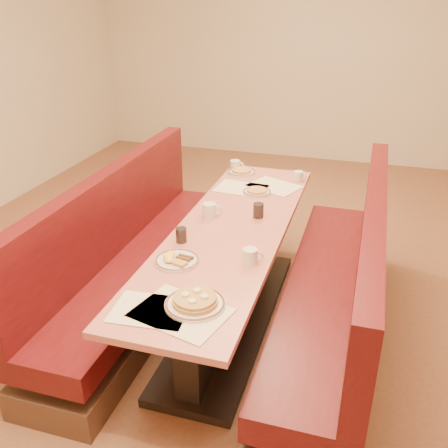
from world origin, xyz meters
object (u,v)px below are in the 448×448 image
(eggs_plate, at_px, (176,260))
(booth_right, at_px, (338,296))
(pancake_plate, at_px, (195,302))
(soda_tumbler_near, at_px, (181,235))
(coffee_mug_a, at_px, (251,256))
(soda_tumbler_mid, at_px, (258,210))
(coffee_mug_b, at_px, (210,210))
(coffee_mug_d, at_px, (236,166))
(coffee_mug_c, at_px, (299,176))
(diner_table, at_px, (230,277))
(booth_left, at_px, (134,263))

(eggs_plate, bearing_deg, booth_right, 29.85)
(pancake_plate, relative_size, soda_tumbler_near, 3.26)
(eggs_plate, distance_m, coffee_mug_a, 0.43)
(soda_tumbler_mid, bearing_deg, booth_right, -20.61)
(booth_right, height_order, coffee_mug_b, booth_right)
(booth_right, relative_size, pancake_plate, 8.21)
(booth_right, relative_size, coffee_mug_d, 20.40)
(soda_tumbler_near, bearing_deg, coffee_mug_c, 67.84)
(coffee_mug_a, bearing_deg, coffee_mug_d, 93.72)
(coffee_mug_d, bearing_deg, booth_right, -55.63)
(coffee_mug_d, height_order, soda_tumbler_near, same)
(coffee_mug_b, xyz_separation_m, soda_tumbler_mid, (0.32, 0.09, -0.00))
(soda_tumbler_mid, bearing_deg, eggs_plate, -112.41)
(diner_table, bearing_deg, soda_tumbler_mid, 59.53)
(coffee_mug_a, relative_size, coffee_mug_d, 0.98)
(booth_left, xyz_separation_m, coffee_mug_b, (0.54, 0.13, 0.44))
(pancake_plate, relative_size, coffee_mug_a, 2.55)
(pancake_plate, relative_size, soda_tumbler_mid, 3.02)
(coffee_mug_b, distance_m, coffee_mug_d, 0.97)
(eggs_plate, distance_m, coffee_mug_d, 1.62)
(booth_left, relative_size, booth_right, 1.00)
(booth_right, distance_m, coffee_mug_c, 1.19)
(coffee_mug_c, bearing_deg, soda_tumbler_mid, -98.18)
(eggs_plate, relative_size, coffee_mug_a, 2.14)
(coffee_mug_c, bearing_deg, coffee_mug_a, -89.22)
(booth_left, height_order, soda_tumbler_mid, booth_left)
(soda_tumbler_near, bearing_deg, coffee_mug_b, 82.59)
(pancake_plate, xyz_separation_m, coffee_mug_b, (-0.27, 1.03, 0.03))
(coffee_mug_a, xyz_separation_m, coffee_mug_d, (-0.51, 1.51, 0.00))
(booth_left, distance_m, coffee_mug_c, 1.50)
(booth_right, height_order, coffee_mug_d, booth_right)
(coffee_mug_b, bearing_deg, pancake_plate, -100.53)
(booth_right, distance_m, coffee_mug_d, 1.56)
(booth_left, xyz_separation_m, eggs_plate, (0.56, -0.52, 0.40))
(coffee_mug_b, height_order, soda_tumbler_mid, soda_tumbler_mid)
(coffee_mug_a, bearing_deg, diner_table, 105.18)
(coffee_mug_a, xyz_separation_m, soda_tumbler_mid, (-0.10, 0.63, 0.00))
(pancake_plate, relative_size, coffee_mug_b, 2.40)
(booth_left, bearing_deg, pancake_plate, -48.09)
(soda_tumbler_mid, bearing_deg, coffee_mug_b, -163.76)
(booth_left, bearing_deg, soda_tumbler_near, -29.02)
(booth_left, relative_size, coffee_mug_a, 20.93)
(coffee_mug_b, distance_m, coffee_mug_c, 1.00)
(booth_right, xyz_separation_m, pancake_plate, (-0.65, -0.90, 0.41))
(booth_left, xyz_separation_m, soda_tumbler_mid, (0.86, 0.23, 0.44))
(coffee_mug_b, bearing_deg, coffee_mug_a, -76.65)
(coffee_mug_d, bearing_deg, soda_tumbler_near, -96.64)
(diner_table, relative_size, booth_right, 1.00)
(coffee_mug_a, height_order, coffee_mug_d, coffee_mug_d)
(booth_left, bearing_deg, coffee_mug_b, 13.64)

